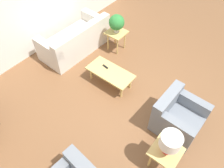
# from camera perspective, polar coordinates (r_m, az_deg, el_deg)

# --- Properties ---
(ground_plane) EXTENTS (14.00, 14.00, 0.00)m
(ground_plane) POSITION_cam_1_polar(r_m,az_deg,el_deg) (4.90, 4.85, -4.63)
(ground_plane) COLOR brown
(wall_right) EXTENTS (0.12, 7.20, 2.70)m
(wall_right) POSITION_cam_1_polar(r_m,az_deg,el_deg) (5.80, -21.25, 19.44)
(wall_right) COLOR white
(wall_right) RESTS_ON ground_plane
(sofa) EXTENTS (0.96, 1.88, 0.82)m
(sofa) POSITION_cam_1_polar(r_m,az_deg,el_deg) (5.99, -9.42, 11.06)
(sofa) COLOR silver
(sofa) RESTS_ON ground_plane
(armchair) EXTENTS (0.86, 0.85, 0.79)m
(armchair) POSITION_cam_1_polar(r_m,az_deg,el_deg) (4.47, 16.59, -8.19)
(armchair) COLOR slate
(armchair) RESTS_ON ground_plane
(coffee_table) EXTENTS (1.09, 0.52, 0.38)m
(coffee_table) POSITION_cam_1_polar(r_m,az_deg,el_deg) (4.99, -0.45, 2.87)
(coffee_table) COLOR tan
(coffee_table) RESTS_ON ground_plane
(side_table_plant) EXTENTS (0.48, 0.48, 0.55)m
(side_table_plant) POSITION_cam_1_polar(r_m,az_deg,el_deg) (5.87, 1.15, 12.68)
(side_table_plant) COLOR tan
(side_table_plant) RESTS_ON ground_plane
(side_table_lamp) EXTENTS (0.48, 0.48, 0.55)m
(side_table_lamp) POSITION_cam_1_polar(r_m,az_deg,el_deg) (3.89, 13.74, -17.23)
(side_table_lamp) COLOR tan
(side_table_lamp) RESTS_ON ground_plane
(potted_plant) EXTENTS (0.40, 0.40, 0.49)m
(potted_plant) POSITION_cam_1_polar(r_m,az_deg,el_deg) (5.66, 1.21, 15.74)
(potted_plant) COLOR #B2ADA3
(potted_plant) RESTS_ON side_table_plant
(table_lamp) EXTENTS (0.34, 0.34, 0.48)m
(table_lamp) POSITION_cam_1_polar(r_m,az_deg,el_deg) (3.52, 15.01, -14.43)
(table_lamp) COLOR red
(table_lamp) RESTS_ON side_table_lamp
(remote_control) EXTENTS (0.16, 0.06, 0.02)m
(remote_control) POSITION_cam_1_polar(r_m,az_deg,el_deg) (5.06, -1.73, 4.55)
(remote_control) COLOR black
(remote_control) RESTS_ON coffee_table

